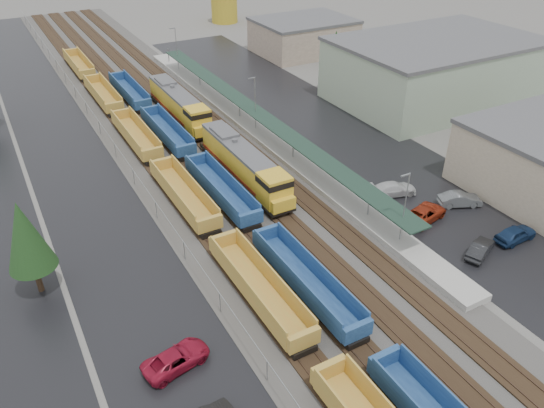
{
  "coord_description": "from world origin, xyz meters",
  "views": [
    {
      "loc": [
        -21.55,
        -10.3,
        30.8
      ],
      "look_at": [
        0.81,
        29.79,
        2.0
      ],
      "focal_mm": 35.0,
      "sensor_mm": 36.0,
      "label": 1
    }
  ],
  "objects": [
    {
      "name": "locomotive_trail",
      "position": [
        2.0,
        59.21,
        2.34
      ],
      "size": [
        2.93,
        19.31,
        4.37
      ],
      "color": "black",
      "rests_on": "ground"
    },
    {
      "name": "parked_car_east_c",
      "position": [
        15.22,
        27.66,
        0.76
      ],
      "size": [
        3.39,
        5.59,
        1.52
      ],
      "primitive_type": "imported",
      "rotation": [
        0.0,
        0.0,
        1.31
      ],
      "color": "silver",
      "rests_on": "ground"
    },
    {
      "name": "parked_car_west_c",
      "position": [
        -14.65,
        16.41,
        0.71
      ],
      "size": [
        3.31,
        5.46,
        1.42
      ],
      "primitive_type": "imported",
      "rotation": [
        0.0,
        0.0,
        1.77
      ],
      "color": "maroon",
      "rests_on": "ground"
    },
    {
      "name": "east_commuter_lot",
      "position": [
        19.0,
        50.0,
        0.01
      ],
      "size": [
        16.0,
        100.0,
        0.02
      ],
      "primitive_type": "cube",
      "color": "black",
      "rests_on": "ground"
    },
    {
      "name": "parked_car_east_e",
      "position": [
        19.97,
        22.39,
        0.77
      ],
      "size": [
        3.37,
        4.92,
        1.54
      ],
      "primitive_type": "imported",
      "rotation": [
        0.0,
        0.0,
        1.16
      ],
      "color": "#55595A",
      "rests_on": "ground"
    },
    {
      "name": "station_platform",
      "position": [
        9.5,
        50.01,
        0.73
      ],
      "size": [
        3.0,
        80.0,
        8.0
      ],
      "color": "#9E9B93",
      "rests_on": "ground"
    },
    {
      "name": "parked_car_east_d",
      "position": [
        19.9,
        15.04,
        0.79
      ],
      "size": [
        1.94,
        4.64,
        1.57
      ],
      "primitive_type": "imported",
      "rotation": [
        0.0,
        0.0,
        1.59
      ],
      "color": "#14294B",
      "rests_on": "ground"
    },
    {
      "name": "storage_tank",
      "position": [
        32.84,
        110.67,
        3.11
      ],
      "size": [
        6.22,
        6.22,
        6.22
      ],
      "primitive_type": "cylinder",
      "color": "#B29823",
      "rests_on": "ground"
    },
    {
      "name": "ballast_strip",
      "position": [
        0.0,
        60.0,
        0.04
      ],
      "size": [
        20.0,
        160.0,
        0.08
      ],
      "primitive_type": "cube",
      "color": "#302D2B",
      "rests_on": "ground"
    },
    {
      "name": "parked_car_east_b",
      "position": [
        14.68,
        22.18,
        0.77
      ],
      "size": [
        3.74,
        5.96,
        1.53
      ],
      "primitive_type": "imported",
      "rotation": [
        0.0,
        0.0,
        1.8
      ],
      "color": "maroon",
      "rests_on": "ground"
    },
    {
      "name": "tree_west_near",
      "position": [
        -22.0,
        30.0,
        5.82
      ],
      "size": [
        3.96,
        3.96,
        9.0
      ],
      "color": "#332316",
      "rests_on": "ground"
    },
    {
      "name": "locomotive_lead",
      "position": [
        2.0,
        38.21,
        2.34
      ],
      "size": [
        2.93,
        19.31,
        4.37
      ],
      "color": "black",
      "rests_on": "ground"
    },
    {
      "name": "trackbed",
      "position": [
        -0.0,
        60.0,
        0.16
      ],
      "size": [
        14.6,
        160.0,
        0.22
      ],
      "color": "black",
      "rests_on": "ground"
    },
    {
      "name": "well_string_yellow",
      "position": [
        -6.0,
        37.24,
        1.2
      ],
      "size": [
        2.75,
        119.37,
        2.43
      ],
      "color": "#C18835",
      "rests_on": "ground"
    },
    {
      "name": "well_string_blue",
      "position": [
        -2.0,
        27.53,
        1.18
      ],
      "size": [
        2.66,
        102.86,
        2.36
      ],
      "color": "navy",
      "rests_on": "ground"
    },
    {
      "name": "tree_east",
      "position": [
        28.0,
        58.0,
        6.47
      ],
      "size": [
        4.4,
        4.4,
        10.0
      ],
      "color": "#332316",
      "rests_on": "ground"
    },
    {
      "name": "industrial_buildings",
      "position": [
        37.76,
        45.85,
        4.25
      ],
      "size": [
        32.52,
        75.3,
        9.5
      ],
      "color": "tan",
      "rests_on": "ground"
    },
    {
      "name": "chainlink_fence",
      "position": [
        -9.5,
        58.44,
        1.61
      ],
      "size": [
        0.08,
        160.04,
        2.02
      ],
      "color": "gray",
      "rests_on": "ground"
    },
    {
      "name": "west_parking_lot",
      "position": [
        -15.0,
        60.0,
        0.01
      ],
      "size": [
        10.0,
        160.0,
        0.02
      ],
      "primitive_type": "cube",
      "color": "black",
      "rests_on": "ground"
    },
    {
      "name": "parked_car_east_a",
      "position": [
        15.11,
        15.07,
        0.7
      ],
      "size": [
        3.05,
        4.51,
        1.41
      ],
      "primitive_type": "imported",
      "rotation": [
        0.0,
        0.0,
        1.98
      ],
      "color": "black",
      "rests_on": "ground"
    }
  ]
}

